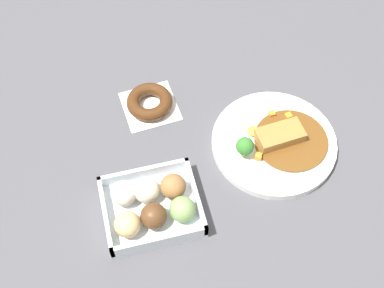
{
  "coord_description": "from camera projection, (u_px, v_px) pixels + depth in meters",
  "views": [
    {
      "loc": [
        -0.19,
        -0.56,
        0.96
      ],
      "look_at": [
        -0.04,
        0.03,
        0.03
      ],
      "focal_mm": 48.53,
      "sensor_mm": 36.0,
      "label": 1
    }
  ],
  "objects": [
    {
      "name": "curry_plate",
      "position": [
        274.0,
        141.0,
        1.13
      ],
      "size": [
        0.27,
        0.27,
        0.07
      ],
      "color": "white",
      "rests_on": "ground_plane"
    },
    {
      "name": "donut_box",
      "position": [
        151.0,
        205.0,
        1.03
      ],
      "size": [
        0.19,
        0.16,
        0.06
      ],
      "color": "silver",
      "rests_on": "ground_plane"
    },
    {
      "name": "chocolate_ring_donut",
      "position": [
        150.0,
        102.0,
        1.19
      ],
      "size": [
        0.13,
        0.13,
        0.03
      ],
      "color": "white",
      "rests_on": "ground_plane"
    },
    {
      "name": "ground_plane",
      "position": [
        215.0,
        158.0,
        1.12
      ],
      "size": [
        1.6,
        1.6,
        0.0
      ],
      "primitive_type": "plane",
      "color": "#4C4C51"
    }
  ]
}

